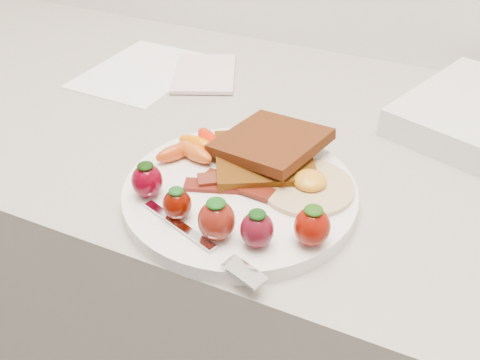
% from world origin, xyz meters
% --- Properties ---
extents(counter, '(2.00, 0.60, 0.90)m').
position_xyz_m(counter, '(0.00, 1.70, 0.45)').
color(counter, gray).
rests_on(counter, ground).
extents(plate, '(0.27, 0.27, 0.02)m').
position_xyz_m(plate, '(-0.01, 1.53, 0.91)').
color(plate, white).
rests_on(plate, counter).
extents(toast_lower, '(0.16, 0.16, 0.01)m').
position_xyz_m(toast_lower, '(-0.00, 1.59, 0.93)').
color(toast_lower, black).
rests_on(toast_lower, plate).
extents(toast_upper, '(0.14, 0.14, 0.03)m').
position_xyz_m(toast_upper, '(-0.00, 1.61, 0.94)').
color(toast_upper, '#391205').
rests_on(toast_upper, toast_lower).
extents(fried_egg, '(0.12, 0.12, 0.02)m').
position_xyz_m(fried_egg, '(0.06, 1.56, 0.92)').
color(fried_egg, beige).
rests_on(fried_egg, plate).
extents(bacon_strips, '(0.10, 0.08, 0.01)m').
position_xyz_m(bacon_strips, '(-0.02, 1.53, 0.92)').
color(bacon_strips, black).
rests_on(bacon_strips, plate).
extents(baby_carrots, '(0.08, 0.10, 0.02)m').
position_xyz_m(baby_carrots, '(-0.09, 1.57, 0.93)').
color(baby_carrots, orange).
rests_on(baby_carrots, plate).
extents(strawberries, '(0.23, 0.07, 0.05)m').
position_xyz_m(strawberries, '(0.01, 1.46, 0.94)').
color(strawberries, '#5E0010').
rests_on(strawberries, plate).
extents(fork, '(0.16, 0.07, 0.00)m').
position_xyz_m(fork, '(0.00, 1.43, 0.92)').
color(fork, silver).
rests_on(fork, plate).
extents(paper_sheet, '(0.17, 0.23, 0.00)m').
position_xyz_m(paper_sheet, '(-0.31, 1.78, 0.90)').
color(paper_sheet, white).
rests_on(paper_sheet, counter).
extents(notepad, '(0.15, 0.17, 0.01)m').
position_xyz_m(notepad, '(-0.20, 1.81, 0.91)').
color(notepad, silver).
rests_on(notepad, paper_sheet).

